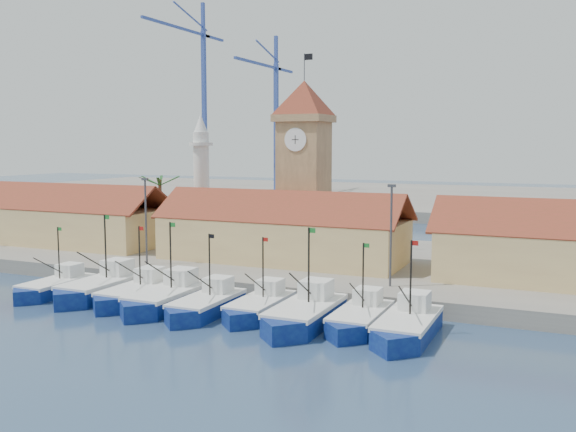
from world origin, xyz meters
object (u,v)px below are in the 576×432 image
at_px(clock_tower, 304,162).
at_px(minaret, 201,178).
at_px(boat_4, 205,306).
at_px(boat_0, 54,288).

relative_size(clock_tower, minaret, 1.39).
relative_size(boat_4, minaret, 0.57).
xyz_separation_m(boat_4, clock_tower, (-1.11, 24.14, 11.23)).
height_order(clock_tower, minaret, clock_tower).
height_order(boat_0, clock_tower, clock_tower).
distance_m(boat_0, boat_4, 16.53).
xyz_separation_m(clock_tower, minaret, (-15.00, 2.00, -2.23)).
height_order(boat_4, minaret, minaret).
bearing_deg(clock_tower, boat_4, -87.36).
distance_m(boat_0, clock_tower, 30.48).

